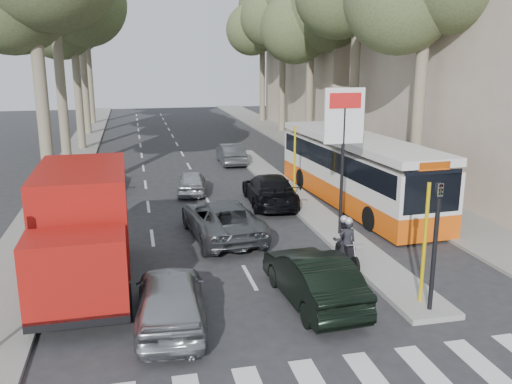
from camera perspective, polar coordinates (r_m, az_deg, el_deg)
ground at (r=15.51m, az=4.23°, el=-11.48°), size 120.00×120.00×0.00m
sidewalk_right at (r=40.97m, az=5.55°, el=4.74°), size 3.20×70.00×0.12m
median_left at (r=42.05m, az=-17.93°, el=4.36°), size 2.40×64.00×0.12m
traffic_island at (r=26.31m, az=4.02°, el=-0.47°), size 1.50×26.00×0.16m
building_far at (r=51.30m, az=10.10°, el=15.38°), size 11.00×20.00×16.00m
billboard at (r=20.02m, az=9.17°, el=5.36°), size 1.50×12.10×5.60m
traffic_light_island at (r=14.61m, az=18.48°, el=-3.36°), size 0.16×0.41×3.60m
tree_l_c at (r=41.75m, az=-18.67°, el=18.02°), size 7.40×7.20×13.71m
tree_l_e at (r=57.72m, az=-17.40°, el=17.52°), size 7.40×7.20×14.49m
tree_r_c at (r=41.72m, az=5.96°, el=18.18°), size 7.40×7.20×13.32m
tree_r_d at (r=49.49m, az=2.98°, el=19.19°), size 7.40×7.20×14.88m
tree_r_e at (r=57.18m, az=0.79°, el=17.83°), size 7.40×7.20×14.10m
silver_hatchback at (r=14.13m, az=-9.00°, el=-10.99°), size 2.02×4.43×1.47m
dark_hatchback at (r=15.25m, az=6.01°, el=-8.95°), size 1.86×4.55×1.47m
queue_car_a at (r=20.48m, az=-3.61°, el=-2.85°), size 2.84×5.39×1.45m
queue_car_b at (r=24.92m, az=1.45°, el=0.27°), size 2.32×5.11×1.45m
queue_car_c at (r=27.18m, az=-6.78°, el=1.04°), size 1.81×3.59×1.17m
queue_car_d at (r=34.56m, az=-2.67°, el=4.06°), size 1.45×4.02×1.32m
queue_car_e at (r=28.79m, az=-16.76°, el=1.56°), size 2.04×5.01×1.45m
red_truck at (r=16.51m, az=-17.74°, el=-3.59°), size 2.62×6.63×3.52m
city_bus at (r=25.36m, az=10.43°, el=2.48°), size 3.39×12.22×3.18m
motorcycle at (r=18.06m, az=9.38°, el=-5.24°), size 0.71×1.97×1.68m
pedestrian_near at (r=27.94m, az=14.24°, el=1.95°), size 0.75×1.14×1.78m
pedestrian_far at (r=29.07m, az=12.08°, el=2.44°), size 1.18×0.80×1.68m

